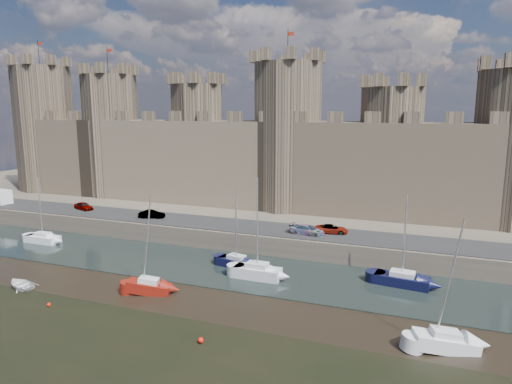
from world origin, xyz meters
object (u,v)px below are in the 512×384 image
(sailboat_0, at_px, (43,238))
(sailboat_2, at_px, (257,271))
(car_3, at_px, (332,229))
(sailboat_1, at_px, (236,261))
(sailboat_3, at_px, (402,279))
(sailboat_4, at_px, (149,286))
(car_2, at_px, (307,230))
(car_1, at_px, (152,214))
(sailboat_5, at_px, (445,341))
(car_0, at_px, (84,206))

(sailboat_0, xyz_separation_m, sailboat_2, (32.75, -2.17, 0.14))
(car_3, height_order, sailboat_1, sailboat_1)
(sailboat_0, relative_size, sailboat_2, 0.81)
(sailboat_3, relative_size, sailboat_4, 0.95)
(sailboat_1, distance_m, sailboat_3, 18.63)
(car_2, xyz_separation_m, sailboat_3, (12.18, -7.19, -2.39))
(car_1, distance_m, sailboat_5, 44.60)
(car_0, relative_size, sailboat_4, 0.37)
(car_3, bearing_deg, sailboat_0, 95.59)
(car_1, xyz_separation_m, sailboat_5, (39.70, -20.19, -2.37))
(sailboat_1, bearing_deg, sailboat_3, 15.20)
(car_1, distance_m, car_3, 26.52)
(sailboat_0, bearing_deg, sailboat_4, -21.95)
(car_2, bearing_deg, sailboat_1, 145.52)
(sailboat_2, height_order, sailboat_3, sailboat_2)
(car_2, distance_m, sailboat_2, 11.24)
(car_2, relative_size, sailboat_1, 0.49)
(sailboat_1, bearing_deg, car_1, 165.76)
(sailboat_2, bearing_deg, sailboat_4, -138.97)
(sailboat_0, distance_m, sailboat_3, 47.79)
(car_0, height_order, sailboat_0, sailboat_0)
(car_0, relative_size, car_3, 0.89)
(sailboat_0, bearing_deg, car_3, 15.12)
(sailboat_3, height_order, sailboat_4, sailboat_4)
(car_2, height_order, sailboat_4, sailboat_4)
(sailboat_0, height_order, sailboat_1, sailboat_1)
(car_0, xyz_separation_m, car_1, (13.40, -1.02, -0.02))
(sailboat_1, distance_m, sailboat_4, 11.44)
(sailboat_0, xyz_separation_m, sailboat_5, (51.63, -11.19, 0.02))
(car_3, relative_size, sailboat_2, 0.38)
(car_0, distance_m, sailboat_1, 32.22)
(car_3, bearing_deg, sailboat_2, 146.11)
(sailboat_1, bearing_deg, car_0, 174.88)
(sailboat_1, xyz_separation_m, sailboat_4, (-5.27, -10.15, 0.01))
(sailboat_1, relative_size, sailboat_2, 0.82)
(sailboat_0, relative_size, sailboat_5, 0.87)
(sailboat_2, bearing_deg, sailboat_1, 145.15)
(sailboat_2, distance_m, sailboat_5, 20.92)
(sailboat_3, bearing_deg, car_2, 156.44)
(sailboat_1, bearing_deg, sailboat_5, -14.81)
(car_3, relative_size, sailboat_4, 0.41)
(sailboat_0, height_order, sailboat_2, sailboat_2)
(car_1, bearing_deg, sailboat_2, -134.81)
(car_3, xyz_separation_m, sailboat_4, (-14.52, -19.93, -2.34))
(car_3, distance_m, sailboat_3, 13.10)
(car_0, xyz_separation_m, sailboat_1, (30.64, -9.66, -2.40))
(car_0, xyz_separation_m, car_3, (39.89, 0.12, -0.06))
(car_0, height_order, sailboat_4, sailboat_4)
(sailboat_0, distance_m, sailboat_2, 32.83)
(sailboat_3, bearing_deg, car_1, 174.81)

